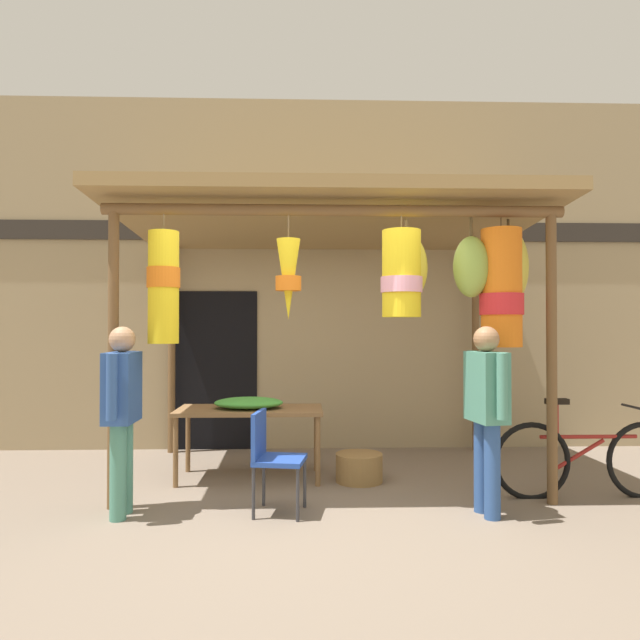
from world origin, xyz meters
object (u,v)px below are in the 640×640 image
Objects in this scene: parked_bicycle at (588,459)px; customer_foreground at (122,405)px; wicker_basket_by_table at (359,468)px; folding_chair at (271,452)px; vendor_in_orange at (487,404)px; display_table at (250,415)px; flower_heap_on_table at (250,403)px.

parked_bicycle is 4.11m from customer_foreground.
wicker_basket_by_table is 2.39m from customer_foreground.
folding_chair is at bearing -173.49° from parked_bicycle.
vendor_in_orange reaches higher than wicker_basket_by_table.
wicker_basket_by_table is at bearing 132.27° from vendor_in_orange.
display_table reaches higher than wicker_basket_by_table.
customer_foreground is (-2.99, 0.07, -0.00)m from vendor_in_orange.
customer_foreground reaches higher than folding_chair.
parked_bicycle is (3.12, -0.75, -0.30)m from display_table.
display_table is at bearing 172.46° from wicker_basket_by_table.
customer_foreground reaches higher than flower_heap_on_table.
vendor_in_orange is at bearing -47.73° from wicker_basket_by_table.
vendor_in_orange reaches higher than display_table.
wicker_basket_by_table is at bearing -6.71° from flower_heap_on_table.
wicker_basket_by_table is at bearing 163.45° from parked_bicycle.
folding_chair is at bearing -131.87° from wicker_basket_by_table.
folding_chair is (0.27, -1.05, -0.27)m from flower_heap_on_table.
flower_heap_on_table is 0.40× the size of parked_bicycle.
customer_foreground reaches higher than wicker_basket_by_table.
wicker_basket_by_table is at bearing 25.45° from customer_foreground.
flower_heap_on_table is 0.83× the size of folding_chair.
vendor_in_orange reaches higher than parked_bicycle.
folding_chair is 0.48× the size of parked_bicycle.
display_table is 0.84× the size of parked_bicycle.
folding_chair is at bearing -75.55° from flower_heap_on_table.
customer_foreground is at bearing -174.76° from parked_bicycle.
parked_bicycle is at bearing 6.51° from folding_chair.
display_table is 0.95× the size of customer_foreground.
flower_heap_on_table is 1.45m from customer_foreground.
customer_foreground is at bearing -177.76° from folding_chair.
display_table is 2.38m from vendor_in_orange.
display_table is 1.48m from customer_foreground.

